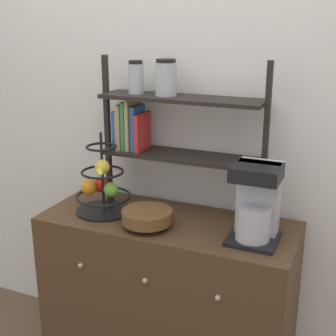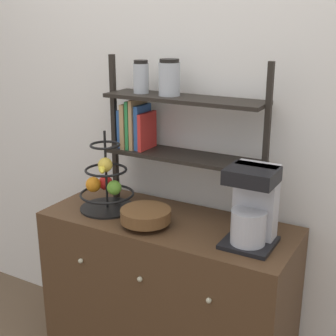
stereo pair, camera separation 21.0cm
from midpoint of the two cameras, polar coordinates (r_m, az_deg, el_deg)
name	(u,v)px [view 1 (the left image)]	position (r m, az deg, el deg)	size (l,w,h in m)	color
wall_back	(190,113)	(2.30, 0.11, 6.74)	(7.00, 0.05, 2.60)	silver
sideboard	(167,298)	(2.40, -2.68, -15.65)	(1.20, 0.49, 0.84)	#4C331E
coffee_maker	(256,203)	(1.97, 7.72, -4.32)	(0.21, 0.21, 0.34)	black
fruit_stand	(102,186)	(2.29, -10.69, -2.25)	(0.27, 0.27, 0.40)	black
wooden_bowl	(147,217)	(2.12, -5.43, -6.02)	(0.23, 0.23, 0.08)	brown
shelf_hutch	(161,119)	(2.21, -3.63, 6.01)	(0.82, 0.20, 0.74)	black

